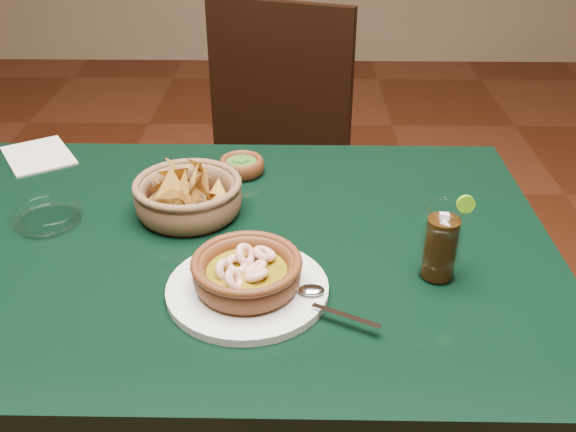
{
  "coord_description": "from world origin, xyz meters",
  "views": [
    {
      "loc": [
        0.16,
        -0.94,
        1.35
      ],
      "look_at": [
        0.14,
        -0.02,
        0.81
      ],
      "focal_mm": 40.0,
      "sensor_mm": 36.0,
      "label": 1
    }
  ],
  "objects_px": {
    "shrimp_plate": "(247,276)",
    "dining_chair": "(263,168)",
    "chip_basket": "(188,196)",
    "cola_drink": "(441,243)",
    "dining_table": "(212,285)"
  },
  "relations": [
    {
      "from": "dining_table",
      "to": "dining_chair",
      "type": "height_order",
      "value": "dining_chair"
    },
    {
      "from": "dining_table",
      "to": "cola_drink",
      "type": "relative_size",
      "value": 8.2
    },
    {
      "from": "shrimp_plate",
      "to": "cola_drink",
      "type": "bearing_deg",
      "value": 9.26
    },
    {
      "from": "dining_chair",
      "to": "shrimp_plate",
      "type": "distance_m",
      "value": 0.89
    },
    {
      "from": "dining_table",
      "to": "shrimp_plate",
      "type": "height_order",
      "value": "shrimp_plate"
    },
    {
      "from": "dining_table",
      "to": "dining_chair",
      "type": "bearing_deg",
      "value": 85.5
    },
    {
      "from": "dining_chair",
      "to": "chip_basket",
      "type": "height_order",
      "value": "dining_chair"
    },
    {
      "from": "shrimp_plate",
      "to": "cola_drink",
      "type": "height_order",
      "value": "cola_drink"
    },
    {
      "from": "shrimp_plate",
      "to": "dining_chair",
      "type": "bearing_deg",
      "value": 91.65
    },
    {
      "from": "dining_table",
      "to": "chip_basket",
      "type": "xyz_separation_m",
      "value": [
        -0.05,
        0.09,
        0.14
      ]
    },
    {
      "from": "shrimp_plate",
      "to": "chip_basket",
      "type": "xyz_separation_m",
      "value": [
        -0.13,
        0.24,
        0.01
      ]
    },
    {
      "from": "dining_chair",
      "to": "cola_drink",
      "type": "distance_m",
      "value": 0.92
    },
    {
      "from": "cola_drink",
      "to": "shrimp_plate",
      "type": "bearing_deg",
      "value": -170.74
    },
    {
      "from": "dining_chair",
      "to": "shrimp_plate",
      "type": "bearing_deg",
      "value": -88.35
    },
    {
      "from": "dining_table",
      "to": "shrimp_plate",
      "type": "bearing_deg",
      "value": -61.98
    }
  ]
}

